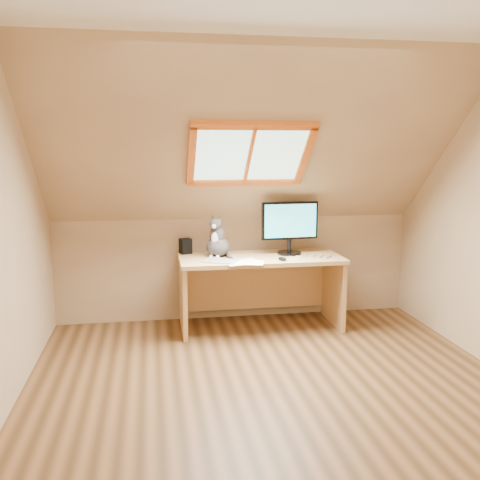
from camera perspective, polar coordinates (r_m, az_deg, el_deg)
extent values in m
plane|color=brown|center=(3.86, 3.85, -15.97)|extent=(3.50, 3.50, 0.00)
cube|color=tan|center=(1.88, 16.65, -5.21)|extent=(3.50, 0.02, 2.40)
cube|color=tan|center=(5.33, -0.42, -2.98)|extent=(3.50, 0.02, 1.00)
cube|color=tan|center=(4.43, 1.17, 10.10)|extent=(3.50, 1.56, 1.41)
cube|color=#B2E0CC|center=(4.51, 0.98, 9.20)|extent=(0.90, 0.53, 0.48)
cube|color=orange|center=(4.51, 0.98, 9.20)|extent=(1.02, 0.64, 0.59)
cube|color=tan|center=(4.96, 2.19, -1.96)|extent=(1.50, 0.66, 0.04)
cube|color=tan|center=(4.95, -6.07, -6.11)|extent=(0.04, 0.59, 0.65)
cube|color=tan|center=(5.23, 9.95, -5.34)|extent=(0.04, 0.59, 0.65)
cube|color=tan|center=(5.33, 1.52, -4.93)|extent=(1.40, 0.03, 0.45)
cylinder|color=black|center=(5.08, 5.27, -1.39)|extent=(0.23, 0.23, 0.02)
cylinder|color=black|center=(5.07, 5.28, -0.58)|extent=(0.04, 0.04, 0.12)
cube|color=black|center=(5.03, 5.32, 2.09)|extent=(0.54, 0.07, 0.35)
cube|color=blue|center=(5.01, 5.42, 2.05)|extent=(0.50, 0.04, 0.31)
ellipsoid|color=#4A4441|center=(4.95, -2.39, -0.69)|extent=(0.30, 0.33, 0.19)
ellipsoid|color=#4A4441|center=(4.92, -2.45, 0.51)|extent=(0.19, 0.19, 0.20)
ellipsoid|color=silver|center=(4.86, -2.68, 0.16)|extent=(0.08, 0.06, 0.12)
ellipsoid|color=#4A4441|center=(4.86, -2.63, 1.74)|extent=(0.14, 0.14, 0.10)
sphere|color=silver|center=(4.82, -2.80, 1.46)|extent=(0.04, 0.04, 0.04)
cone|color=#4A4441|center=(4.88, -2.95, 2.39)|extent=(0.06, 0.07, 0.07)
cone|color=#4A4441|center=(4.86, -2.17, 2.36)|extent=(0.07, 0.06, 0.07)
cube|color=black|center=(5.10, -5.83, -0.65)|extent=(0.13, 0.13, 0.14)
cube|color=#B2B2B7|center=(4.73, -2.04, -2.23)|extent=(0.35, 0.32, 0.01)
ellipsoid|color=black|center=(4.79, 4.53, -2.02)|extent=(0.09, 0.11, 0.03)
cube|color=white|center=(4.68, 0.69, -2.44)|extent=(0.33, 0.27, 0.00)
cube|color=white|center=(4.68, 0.69, -2.42)|extent=(0.32, 0.24, 0.00)
cube|color=white|center=(4.68, 0.69, -2.40)|extent=(0.35, 0.30, 0.00)
cube|color=white|center=(4.68, 0.69, -2.39)|extent=(0.34, 0.28, 0.00)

